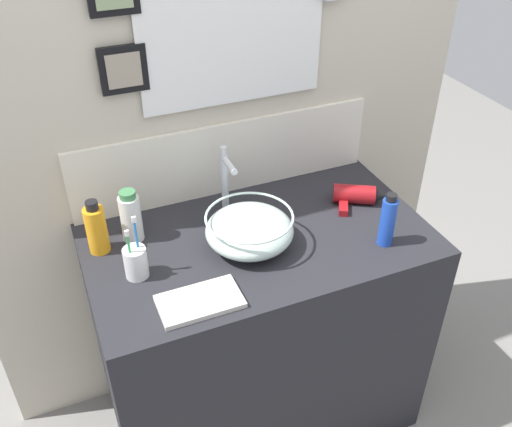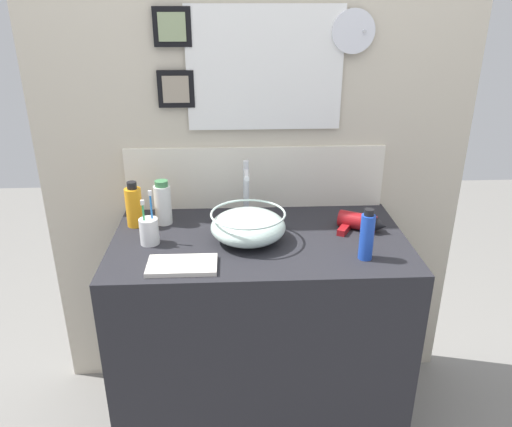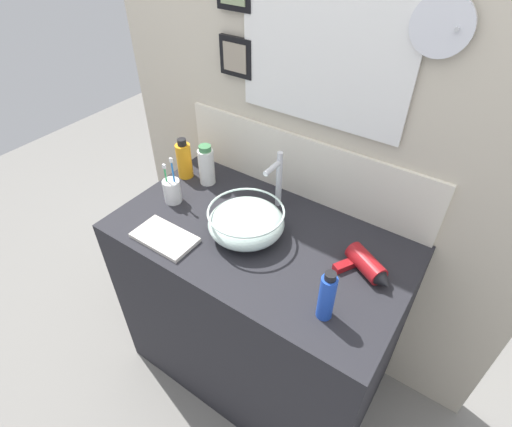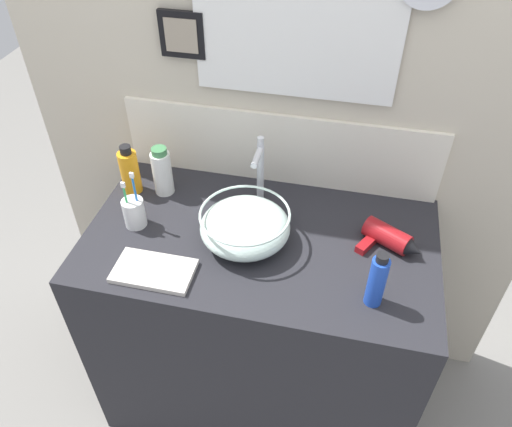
# 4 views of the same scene
# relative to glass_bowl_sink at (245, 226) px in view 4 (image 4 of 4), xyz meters

# --- Properties ---
(ground_plane) EXTENTS (6.00, 6.00, 0.00)m
(ground_plane) POSITION_rel_glass_bowl_sink_xyz_m (0.04, 0.02, -0.94)
(ground_plane) COLOR gray
(vanity_counter) EXTENTS (1.10, 0.62, 0.88)m
(vanity_counter) POSITION_rel_glass_bowl_sink_xyz_m (0.04, 0.02, -0.50)
(vanity_counter) COLOR #232328
(vanity_counter) RESTS_ON ground
(back_panel) EXTENTS (1.78, 0.10, 2.43)m
(back_panel) POSITION_rel_glass_bowl_sink_xyz_m (0.04, 0.36, 0.28)
(back_panel) COLOR beige
(back_panel) RESTS_ON ground
(glass_bowl_sink) EXTENTS (0.28, 0.28, 0.11)m
(glass_bowl_sink) POSITION_rel_glass_bowl_sink_xyz_m (0.00, 0.00, 0.00)
(glass_bowl_sink) COLOR silver
(glass_bowl_sink) RESTS_ON vanity_counter
(faucet) EXTENTS (0.02, 0.11, 0.24)m
(faucet) POSITION_rel_glass_bowl_sink_xyz_m (0.00, 0.20, 0.08)
(faucet) COLOR silver
(faucet) RESTS_ON vanity_counter
(hair_drier) EXTENTS (0.20, 0.14, 0.07)m
(hair_drier) POSITION_rel_glass_bowl_sink_xyz_m (0.43, 0.07, -0.03)
(hair_drier) COLOR maroon
(hair_drier) RESTS_ON vanity_counter
(toothbrush_cup) EXTENTS (0.07, 0.07, 0.20)m
(toothbrush_cup) POSITION_rel_glass_bowl_sink_xyz_m (-0.36, -0.01, -0.01)
(toothbrush_cup) COLOR white
(toothbrush_cup) RESTS_ON vanity_counter
(lotion_bottle) EXTENTS (0.05, 0.05, 0.18)m
(lotion_bottle) POSITION_rel_glass_bowl_sink_xyz_m (0.40, -0.16, 0.03)
(lotion_bottle) COLOR blue
(lotion_bottle) RESTS_ON vanity_counter
(spray_bottle) EXTENTS (0.06, 0.06, 0.18)m
(spray_bottle) POSITION_rel_glass_bowl_sink_xyz_m (-0.44, 0.16, 0.02)
(spray_bottle) COLOR orange
(spray_bottle) RESTS_ON vanity_counter
(soap_dispenser) EXTENTS (0.07, 0.07, 0.18)m
(soap_dispenser) POSITION_rel_glass_bowl_sink_xyz_m (-0.33, 0.17, 0.03)
(soap_dispenser) COLOR white
(soap_dispenser) RESTS_ON vanity_counter
(hand_towel) EXTENTS (0.23, 0.13, 0.02)m
(hand_towel) POSITION_rel_glass_bowl_sink_xyz_m (-0.23, -0.19, -0.05)
(hand_towel) COLOR silver
(hand_towel) RESTS_ON vanity_counter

